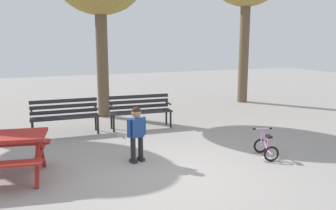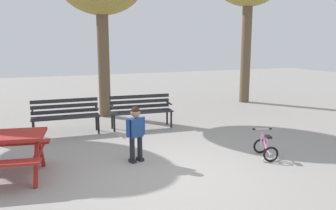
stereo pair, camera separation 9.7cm
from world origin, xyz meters
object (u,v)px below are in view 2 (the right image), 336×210
kids_bicycle (266,148)px  child_standing (136,130)px  park_bench_left (141,108)px  park_bench_far_left (66,113)px

kids_bicycle → child_standing: bearing=163.8°
child_standing → kids_bicycle: size_ratio=1.72×
park_bench_left → kids_bicycle: bearing=-64.1°
park_bench_far_left → kids_bicycle: (3.46, -3.26, -0.31)m
child_standing → kids_bicycle: (2.43, -0.71, -0.43)m
park_bench_far_left → park_bench_left: bearing=-1.8°
park_bench_far_left → child_standing: (1.03, -2.55, 0.12)m
park_bench_far_left → child_standing: bearing=-68.0°
park_bench_left → child_standing: child_standing is taller
park_bench_far_left → park_bench_left: size_ratio=0.99×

